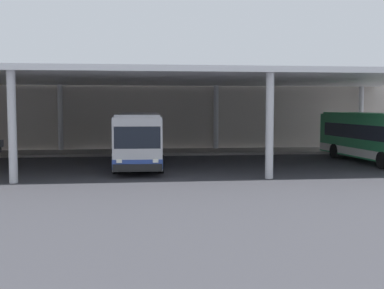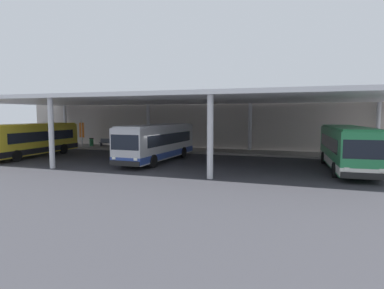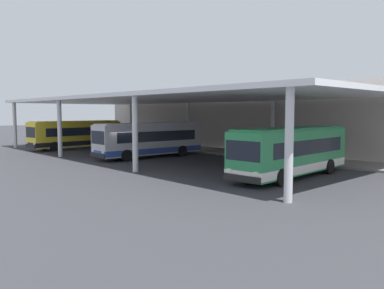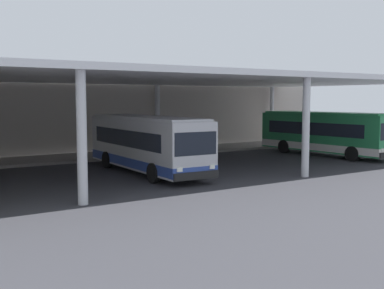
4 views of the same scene
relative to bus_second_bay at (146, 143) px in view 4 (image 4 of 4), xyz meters
name	(u,v)px [view 4 (image 4 of 4)]	position (x,y,z in m)	size (l,w,h in m)	color
ground_plane	(182,181)	(0.20, -3.40, -1.66)	(200.00, 200.00, 0.00)	#333338
platform_kerb	(94,156)	(0.20, 8.35, -1.57)	(42.00, 4.50, 0.18)	gray
station_building_facade	(77,108)	(0.20, 11.60, 1.78)	(48.00, 1.60, 6.87)	#ADA399
canopy_shelter	(132,79)	(0.20, 2.10, 3.66)	(40.00, 17.00, 5.55)	silver
bus_second_bay	(146,143)	(0.00, 0.00, 0.00)	(2.94, 10.60, 3.17)	#B7B7BC
bus_middle_bay	(325,133)	(14.89, 0.25, 0.00)	(3.11, 10.65, 3.17)	#28844C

